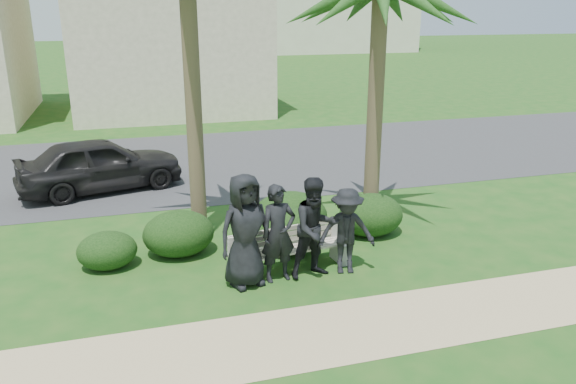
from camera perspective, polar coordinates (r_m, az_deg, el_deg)
name	(u,v)px	position (r m, az deg, el deg)	size (l,w,h in m)	color
ground	(321,273)	(9.89, 3.35, -8.26)	(160.00, 160.00, 0.00)	#174C15
footpath	(362,327)	(8.43, 7.52, -13.44)	(30.00, 1.60, 0.01)	tan
asphalt_street	(234,160)	(17.18, -5.52, 3.25)	(160.00, 8.00, 0.01)	#2D2D30
stucco_bldg_right	(166,26)	(26.42, -12.27, 16.18)	(8.40, 8.40, 7.30)	#BDB38E
park_bench	(289,253)	(9.84, 0.15, -6.19)	(2.19, 0.79, 0.74)	#B0A493
man_a	(245,231)	(9.15, -4.36, -3.94)	(0.94, 0.61, 1.92)	black
man_b	(278,233)	(9.32, -0.98, -4.24)	(0.61, 0.40, 1.68)	black
man_c	(316,228)	(9.45, 2.82, -3.68)	(0.86, 0.67, 1.76)	black
man_d	(347,231)	(9.67, 5.97, -3.98)	(0.99, 0.57, 1.53)	black
hedge_a	(107,249)	(10.46, -17.91, -5.57)	(1.04, 0.86, 0.68)	black
hedge_b	(179,232)	(10.65, -11.06, -4.03)	(1.32, 1.09, 0.86)	black
hedge_c	(287,228)	(10.62, -0.12, -3.72)	(1.34, 1.11, 0.87)	black
hedge_d	(290,215)	(11.12, 0.17, -2.35)	(1.52, 1.26, 0.99)	black
hedge_e	(371,214)	(11.50, 8.42, -2.19)	(1.33, 1.10, 0.87)	black
car_a	(100,164)	(14.83, -18.54, 2.69)	(1.60, 3.98, 1.36)	black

